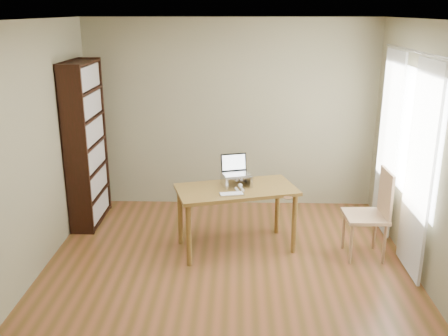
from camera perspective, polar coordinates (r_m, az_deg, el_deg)
room at (r=4.76m, az=0.70°, el=0.72°), size 4.04×4.54×2.64m
bookshelf at (r=6.60m, az=-15.47°, el=2.63°), size 0.30×0.90×2.10m
curtains at (r=5.84m, az=19.71°, el=1.54°), size 0.03×1.90×2.25m
desk at (r=5.72m, az=1.41°, el=-3.27°), size 1.48×1.02×0.75m
laptop_stand at (r=5.73m, az=1.43°, el=-1.25°), size 0.32×0.25×0.13m
laptop at (r=5.75m, az=1.44°, el=-0.09°), size 0.35×0.33×0.22m
keyboard at (r=5.47m, az=0.87°, el=-2.99°), size 0.29×0.17×0.02m
coaster at (r=5.43m, az=7.31°, el=-3.38°), size 0.10×0.10×0.01m
cat at (r=5.76m, az=1.36°, el=-1.32°), size 0.24×0.48×0.15m
chair at (r=5.80m, az=16.67°, el=-4.69°), size 0.46×0.46×1.02m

